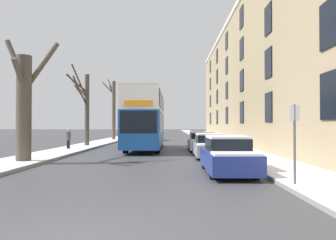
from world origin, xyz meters
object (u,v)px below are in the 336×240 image
(oncoming_van, at_px, (141,130))
(street_sign_post, at_px, (295,140))
(parked_car_1, at_px, (210,146))
(pedestrian_left_sidewalk, at_px, (68,139))
(bare_tree_left_2, at_px, (113,109))
(parked_car_0, at_px, (228,156))
(double_decker_bus, at_px, (146,117))
(parked_car_2, at_px, (202,142))
(bare_tree_left_1, at_px, (85,106))
(bare_tree_left_0, at_px, (24,102))

(oncoming_van, height_order, street_sign_post, street_sign_post)
(parked_car_1, relative_size, pedestrian_left_sidewalk, 2.70)
(bare_tree_left_2, relative_size, parked_car_0, 1.70)
(bare_tree_left_2, distance_m, double_decker_bus, 16.07)
(parked_car_1, distance_m, pedestrian_left_sidewalk, 11.02)
(pedestrian_left_sidewalk, bearing_deg, oncoming_van, 178.26)
(parked_car_2, bearing_deg, bare_tree_left_2, 120.44)
(parked_car_0, relative_size, parked_car_1, 1.07)
(parked_car_0, bearing_deg, parked_car_2, 90.00)
(bare_tree_left_2, bearing_deg, parked_car_0, -71.02)
(bare_tree_left_2, bearing_deg, oncoming_van, 3.95)
(bare_tree_left_1, height_order, parked_car_1, bare_tree_left_1)
(parked_car_1, distance_m, oncoming_van, 22.24)
(double_decker_bus, bearing_deg, bare_tree_left_2, 108.98)
(bare_tree_left_2, height_order, parked_car_2, bare_tree_left_2)
(bare_tree_left_1, bearing_deg, parked_car_2, -21.67)
(double_decker_bus, xyz_separation_m, parked_car_0, (4.16, -12.08, -1.81))
(bare_tree_left_1, relative_size, parked_car_0, 1.53)
(bare_tree_left_1, height_order, parked_car_2, bare_tree_left_1)
(double_decker_bus, relative_size, pedestrian_left_sidewalk, 6.71)
(parked_car_0, xyz_separation_m, oncoming_van, (-6.04, 27.44, 0.62))
(double_decker_bus, height_order, parked_car_0, double_decker_bus)
(double_decker_bus, bearing_deg, oncoming_van, 96.99)
(bare_tree_left_0, height_order, pedestrian_left_sidewalk, bare_tree_left_0)
(bare_tree_left_1, distance_m, oncoming_van, 13.05)
(parked_car_0, bearing_deg, bare_tree_left_2, 108.98)
(double_decker_bus, relative_size, parked_car_2, 2.32)
(bare_tree_left_1, bearing_deg, street_sign_post, -59.01)
(parked_car_1, xyz_separation_m, parked_car_2, (0.00, 5.24, 0.00))
(double_decker_bus, height_order, parked_car_1, double_decker_bus)
(bare_tree_left_0, relative_size, parked_car_2, 1.35)
(double_decker_bus, height_order, oncoming_van, double_decker_bus)
(bare_tree_left_1, bearing_deg, parked_car_0, -57.63)
(bare_tree_left_2, xyz_separation_m, parked_car_2, (9.36, -15.93, -3.25))
(bare_tree_left_0, bearing_deg, street_sign_post, -30.17)
(bare_tree_left_2, height_order, double_decker_bus, bare_tree_left_2)
(bare_tree_left_1, relative_size, parked_car_2, 1.52)
(double_decker_bus, distance_m, street_sign_post, 16.25)
(bare_tree_left_2, height_order, parked_car_1, bare_tree_left_2)
(bare_tree_left_0, xyz_separation_m, pedestrian_left_sidewalk, (-0.49, 8.15, -2.12))
(bare_tree_left_2, height_order, street_sign_post, bare_tree_left_2)
(bare_tree_left_0, height_order, parked_car_2, bare_tree_left_0)
(parked_car_2, relative_size, oncoming_van, 0.92)
(bare_tree_left_1, relative_size, pedestrian_left_sidewalk, 4.39)
(bare_tree_left_0, distance_m, parked_car_0, 10.01)
(parked_car_0, xyz_separation_m, street_sign_post, (1.39, -3.16, 0.74))
(bare_tree_left_0, height_order, bare_tree_left_2, bare_tree_left_2)
(parked_car_2, bearing_deg, bare_tree_left_0, -138.29)
(bare_tree_left_0, xyz_separation_m, parked_car_2, (9.26, 8.25, -2.33))
(double_decker_bus, bearing_deg, parked_car_0, -71.01)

